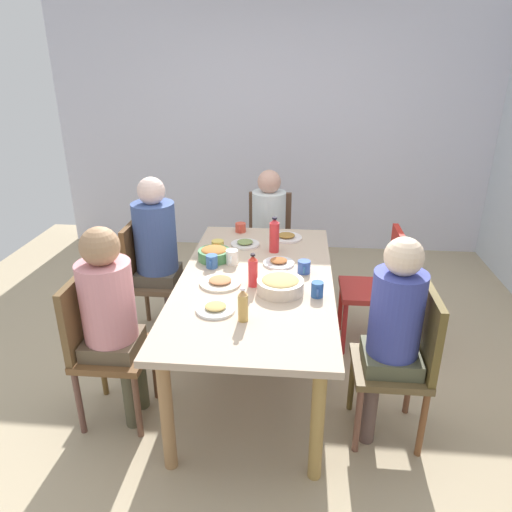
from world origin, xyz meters
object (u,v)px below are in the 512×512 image
chair_1 (100,342)px  chair_3 (380,282)px  bowl_1 (214,254)px  chair_2 (406,358)px  chair_0 (148,273)px  plate_1 (216,308)px  plate_2 (279,262)px  plate_3 (286,237)px  cup_1 (232,257)px  cup_0 (317,290)px  person_2 (393,325)px  cup_2 (212,261)px  cup_5 (218,247)px  cup_3 (304,267)px  bottle_0 (253,271)px  person_0 (157,245)px  plate_0 (245,243)px  plate_4 (220,282)px  bottle_2 (274,236)px  person_1 (110,310)px  dining_table (256,289)px  bowl_0 (280,285)px  person_4 (269,222)px  bottle_1 (243,305)px  chair_4 (269,237)px  cup_4 (241,228)px

chair_1 → chair_3: (-0.93, 1.72, 0.00)m
bowl_1 → chair_2: bearing=58.1°
chair_0 → plate_1: chair_0 is taller
plate_2 → plate_3: (-0.49, 0.03, -0.00)m
chair_1 → cup_1: 0.99m
cup_0 → person_2: bearing=57.8°
cup_2 → cup_5: cup_5 is taller
person_2 → cup_1: bearing=-125.2°
bowl_1 → person_2: bearing=55.9°
chair_0 → cup_0: size_ratio=8.42×
plate_1 → cup_3: cup_3 is taller
cup_2 → bottle_0: 0.39m
cup_5 → person_0: bearing=-99.2°
plate_0 → plate_3: bearing=119.1°
plate_1 → plate_4: 0.33m
cup_0 → bottle_2: (-0.66, -0.29, 0.08)m
cup_0 → cup_1: (-0.42, -0.56, 0.00)m
person_1 → cup_1: size_ratio=10.24×
chair_0 → chair_2: (0.93, 1.72, 0.00)m
person_2 → bottle_0: bearing=-114.5°
person_2 → cup_0: bearing=-122.2°
dining_table → bottle_2: bearing=168.6°
plate_2 → bottle_0: bottle_0 is taller
cup_0 → dining_table: bearing=-120.2°
plate_1 → bottle_2: 0.92m
bowl_1 → plate_4: bearing=15.2°
bowl_0 → cup_0: 0.22m
bowl_0 → cup_0: size_ratio=2.59×
person_0 → cup_3: 1.13m
person_2 → person_4: bearing=-155.5°
chair_3 → cup_0: size_ratio=8.42×
bottle_1 → plate_0: bearing=-174.1°
chair_4 → cup_5: chair_4 is taller
cup_3 → bottle_1: 0.71m
person_0 → chair_2: 1.89m
dining_table → chair_0: size_ratio=2.07×
chair_0 → cup_2: 0.70m
plate_4 → bottle_2: bearing=151.3°
chair_4 → bowl_1: (1.05, -0.31, 0.27)m
chair_1 → person_0: bearing=174.5°
plate_4 → cup_4: bearing=179.3°
plate_0 → cup_3: (0.45, 0.43, 0.03)m
cup_5 → plate_1: bearing=8.6°
chair_3 → chair_2: bearing=0.0°
plate_1 → cup_2: size_ratio=1.93×
bottle_1 → chair_1: bearing=-93.9°
person_4 → bowl_1: 1.01m
person_2 → cup_0: person_2 is taller
dining_table → bowl_1: 0.43m
cup_2 → bottle_2: bottle_2 is taller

